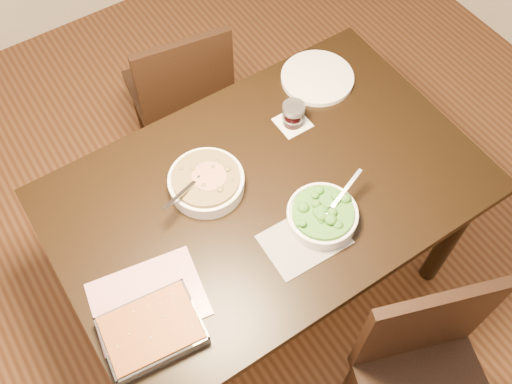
{
  "coord_description": "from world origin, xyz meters",
  "views": [
    {
      "loc": [
        -0.58,
        -0.82,
        2.33
      ],
      "look_at": [
        -0.06,
        -0.02,
        0.8
      ],
      "focal_mm": 40.0,
      "sensor_mm": 36.0,
      "label": 1
    }
  ],
  "objects_px": {
    "broccoli_bowl": "(322,215)",
    "chair_far": "(182,92)",
    "table": "(267,203)",
    "wine_tumbler": "(293,114)",
    "stew_bowl": "(206,182)",
    "baking_dish": "(152,330)",
    "dinner_plate": "(317,78)",
    "chair_near": "(425,374)"
  },
  "relations": [
    {
      "from": "table",
      "to": "dinner_plate",
      "type": "bearing_deg",
      "value": 35.13
    },
    {
      "from": "baking_dish",
      "to": "wine_tumbler",
      "type": "height_order",
      "value": "wine_tumbler"
    },
    {
      "from": "wine_tumbler",
      "to": "chair_near",
      "type": "distance_m",
      "value": 0.96
    },
    {
      "from": "baking_dish",
      "to": "dinner_plate",
      "type": "relative_size",
      "value": 1.08
    },
    {
      "from": "broccoli_bowl",
      "to": "dinner_plate",
      "type": "height_order",
      "value": "broccoli_bowl"
    },
    {
      "from": "table",
      "to": "chair_far",
      "type": "xyz_separation_m",
      "value": [
        0.07,
        0.75,
        -0.18
      ]
    },
    {
      "from": "dinner_plate",
      "to": "table",
      "type": "bearing_deg",
      "value": -144.87
    },
    {
      "from": "table",
      "to": "baking_dish",
      "type": "distance_m",
      "value": 0.6
    },
    {
      "from": "wine_tumbler",
      "to": "table",
      "type": "bearing_deg",
      "value": -141.71
    },
    {
      "from": "broccoli_bowl",
      "to": "chair_far",
      "type": "bearing_deg",
      "value": 90.58
    },
    {
      "from": "wine_tumbler",
      "to": "chair_far",
      "type": "xyz_separation_m",
      "value": [
        -0.16,
        0.57,
        -0.33
      ]
    },
    {
      "from": "table",
      "to": "stew_bowl",
      "type": "height_order",
      "value": "stew_bowl"
    },
    {
      "from": "chair_near",
      "to": "dinner_plate",
      "type": "bearing_deg",
      "value": 92.96
    },
    {
      "from": "table",
      "to": "broccoli_bowl",
      "type": "relative_size",
      "value": 5.56
    },
    {
      "from": "wine_tumbler",
      "to": "broccoli_bowl",
      "type": "bearing_deg",
      "value": -112.09
    },
    {
      "from": "broccoli_bowl",
      "to": "baking_dish",
      "type": "distance_m",
      "value": 0.62
    },
    {
      "from": "table",
      "to": "broccoli_bowl",
      "type": "height_order",
      "value": "broccoli_bowl"
    },
    {
      "from": "broccoli_bowl",
      "to": "baking_dish",
      "type": "height_order",
      "value": "broccoli_bowl"
    },
    {
      "from": "wine_tumbler",
      "to": "stew_bowl",
      "type": "bearing_deg",
      "value": -170.29
    },
    {
      "from": "stew_bowl",
      "to": "baking_dish",
      "type": "bearing_deg",
      "value": -138.17
    },
    {
      "from": "table",
      "to": "baking_dish",
      "type": "xyz_separation_m",
      "value": [
        -0.54,
        -0.23,
        0.12
      ]
    },
    {
      "from": "broccoli_bowl",
      "to": "chair_far",
      "type": "distance_m",
      "value": 0.99
    },
    {
      "from": "stew_bowl",
      "to": "baking_dish",
      "type": "height_order",
      "value": "stew_bowl"
    },
    {
      "from": "chair_far",
      "to": "broccoli_bowl",
      "type": "bearing_deg",
      "value": 99.77
    },
    {
      "from": "table",
      "to": "broccoli_bowl",
      "type": "xyz_separation_m",
      "value": [
        0.08,
        -0.19,
        0.13
      ]
    },
    {
      "from": "broccoli_bowl",
      "to": "chair_far",
      "type": "xyz_separation_m",
      "value": [
        -0.01,
        0.95,
        -0.31
      ]
    },
    {
      "from": "stew_bowl",
      "to": "wine_tumbler",
      "type": "xyz_separation_m",
      "value": [
        0.39,
        0.07,
        0.01
      ]
    },
    {
      "from": "table",
      "to": "chair_near",
      "type": "bearing_deg",
      "value": -80.24
    },
    {
      "from": "stew_bowl",
      "to": "chair_far",
      "type": "height_order",
      "value": "chair_far"
    },
    {
      "from": "table",
      "to": "wine_tumbler",
      "type": "distance_m",
      "value": 0.32
    },
    {
      "from": "dinner_plate",
      "to": "chair_far",
      "type": "bearing_deg",
      "value": 128.04
    },
    {
      "from": "dinner_plate",
      "to": "chair_near",
      "type": "xyz_separation_m",
      "value": [
        -0.3,
        -1.02,
        -0.27
      ]
    },
    {
      "from": "baking_dish",
      "to": "chair_near",
      "type": "bearing_deg",
      "value": -29.83
    },
    {
      "from": "dinner_plate",
      "to": "chair_far",
      "type": "height_order",
      "value": "chair_far"
    },
    {
      "from": "stew_bowl",
      "to": "baking_dish",
      "type": "xyz_separation_m",
      "value": [
        -0.38,
        -0.34,
        -0.01
      ]
    },
    {
      "from": "stew_bowl",
      "to": "wine_tumbler",
      "type": "bearing_deg",
      "value": 9.71
    },
    {
      "from": "table",
      "to": "stew_bowl",
      "type": "xyz_separation_m",
      "value": [
        -0.16,
        0.11,
        0.13
      ]
    },
    {
      "from": "broccoli_bowl",
      "to": "dinner_plate",
      "type": "xyz_separation_m",
      "value": [
        0.35,
        0.49,
        -0.02
      ]
    },
    {
      "from": "baking_dish",
      "to": "dinner_plate",
      "type": "distance_m",
      "value": 1.1
    },
    {
      "from": "stew_bowl",
      "to": "chair_near",
      "type": "distance_m",
      "value": 0.93
    },
    {
      "from": "chair_far",
      "to": "wine_tumbler",
      "type": "bearing_deg",
      "value": 114.78
    },
    {
      "from": "dinner_plate",
      "to": "chair_near",
      "type": "height_order",
      "value": "chair_near"
    }
  ]
}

